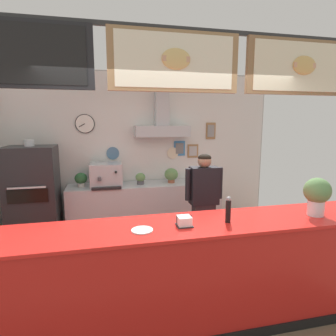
{
  "coord_description": "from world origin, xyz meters",
  "views": [
    {
      "loc": [
        -0.68,
        -2.72,
        2.04
      ],
      "look_at": [
        0.13,
        0.84,
        1.44
      ],
      "focal_mm": 30.2,
      "sensor_mm": 36.0,
      "label": 1
    }
  ],
  "objects_px": {
    "potted_sage": "(81,179)",
    "basil_vase": "(317,195)",
    "pepper_grinder": "(228,210)",
    "potted_rosemary": "(171,175)",
    "condiment_plate": "(142,230)",
    "espresso_machine": "(106,175)",
    "napkin_holder": "(184,222)",
    "shop_worker": "(204,205)",
    "pizza_oven": "(34,199)",
    "potted_oregano": "(140,178)"
  },
  "relations": [
    {
      "from": "potted_sage",
      "to": "basil_vase",
      "type": "bearing_deg",
      "value": -44.86
    },
    {
      "from": "potted_sage",
      "to": "pepper_grinder",
      "type": "distance_m",
      "value": 2.96
    },
    {
      "from": "potted_rosemary",
      "to": "potted_sage",
      "type": "relative_size",
      "value": 1.09
    },
    {
      "from": "condiment_plate",
      "to": "espresso_machine",
      "type": "bearing_deg",
      "value": 96.55
    },
    {
      "from": "potted_rosemary",
      "to": "napkin_holder",
      "type": "bearing_deg",
      "value": -100.78
    },
    {
      "from": "potted_sage",
      "to": "condiment_plate",
      "type": "relative_size",
      "value": 1.25
    },
    {
      "from": "basil_vase",
      "to": "napkin_holder",
      "type": "distance_m",
      "value": 1.43
    },
    {
      "from": "potted_rosemary",
      "to": "pepper_grinder",
      "type": "relative_size",
      "value": 1.03
    },
    {
      "from": "shop_worker",
      "to": "espresso_machine",
      "type": "bearing_deg",
      "value": -42.76
    },
    {
      "from": "shop_worker",
      "to": "espresso_machine",
      "type": "xyz_separation_m",
      "value": [
        -1.34,
        1.24,
        0.26
      ]
    },
    {
      "from": "pizza_oven",
      "to": "potted_sage",
      "type": "relative_size",
      "value": 7.19
    },
    {
      "from": "basil_vase",
      "to": "potted_sage",
      "type": "bearing_deg",
      "value": 135.14
    },
    {
      "from": "espresso_machine",
      "to": "napkin_holder",
      "type": "distance_m",
      "value": 2.58
    },
    {
      "from": "pizza_oven",
      "to": "napkin_holder",
      "type": "distance_m",
      "value": 2.88
    },
    {
      "from": "condiment_plate",
      "to": "napkin_holder",
      "type": "xyz_separation_m",
      "value": [
        0.4,
        0.03,
        0.04
      ]
    },
    {
      "from": "pepper_grinder",
      "to": "napkin_holder",
      "type": "height_order",
      "value": "pepper_grinder"
    },
    {
      "from": "potted_rosemary",
      "to": "condiment_plate",
      "type": "xyz_separation_m",
      "value": [
        -0.88,
        -2.53,
        0.0
      ]
    },
    {
      "from": "pizza_oven",
      "to": "potted_sage",
      "type": "bearing_deg",
      "value": 22.57
    },
    {
      "from": "potted_oregano",
      "to": "potted_sage",
      "type": "bearing_deg",
      "value": 178.38
    },
    {
      "from": "espresso_machine",
      "to": "shop_worker",
      "type": "bearing_deg",
      "value": -42.78
    },
    {
      "from": "pizza_oven",
      "to": "napkin_holder",
      "type": "xyz_separation_m",
      "value": [
        1.82,
        -2.22,
        0.28
      ]
    },
    {
      "from": "napkin_holder",
      "to": "pizza_oven",
      "type": "bearing_deg",
      "value": 129.31
    },
    {
      "from": "pizza_oven",
      "to": "potted_rosemary",
      "type": "bearing_deg",
      "value": 6.84
    },
    {
      "from": "napkin_holder",
      "to": "shop_worker",
      "type": "bearing_deg",
      "value": 62.39
    },
    {
      "from": "napkin_holder",
      "to": "potted_oregano",
      "type": "bearing_deg",
      "value": 92.18
    },
    {
      "from": "potted_oregano",
      "to": "potted_rosemary",
      "type": "relative_size",
      "value": 0.77
    },
    {
      "from": "shop_worker",
      "to": "pepper_grinder",
      "type": "relative_size",
      "value": 6.16
    },
    {
      "from": "shop_worker",
      "to": "potted_oregano",
      "type": "distance_m",
      "value": 1.46
    },
    {
      "from": "espresso_machine",
      "to": "condiment_plate",
      "type": "height_order",
      "value": "espresso_machine"
    },
    {
      "from": "shop_worker",
      "to": "espresso_machine",
      "type": "relative_size",
      "value": 2.97
    },
    {
      "from": "pizza_oven",
      "to": "basil_vase",
      "type": "bearing_deg",
      "value": -34.56
    },
    {
      "from": "pizza_oven",
      "to": "basil_vase",
      "type": "xyz_separation_m",
      "value": [
        3.24,
        -2.23,
        0.45
      ]
    },
    {
      "from": "espresso_machine",
      "to": "potted_oregano",
      "type": "xyz_separation_m",
      "value": [
        0.6,
        0.0,
        -0.09
      ]
    },
    {
      "from": "pepper_grinder",
      "to": "condiment_plate",
      "type": "bearing_deg",
      "value": -177.79
    },
    {
      "from": "condiment_plate",
      "to": "napkin_holder",
      "type": "distance_m",
      "value": 0.41
    },
    {
      "from": "potted_oregano",
      "to": "pepper_grinder",
      "type": "distance_m",
      "value": 2.55
    },
    {
      "from": "potted_sage",
      "to": "pizza_oven",
      "type": "bearing_deg",
      "value": -157.43
    },
    {
      "from": "condiment_plate",
      "to": "pizza_oven",
      "type": "bearing_deg",
      "value": 122.09
    },
    {
      "from": "shop_worker",
      "to": "napkin_holder",
      "type": "bearing_deg",
      "value": 62.41
    },
    {
      "from": "basil_vase",
      "to": "pizza_oven",
      "type": "bearing_deg",
      "value": 145.44
    },
    {
      "from": "pepper_grinder",
      "to": "basil_vase",
      "type": "height_order",
      "value": "basil_vase"
    },
    {
      "from": "espresso_machine",
      "to": "pepper_grinder",
      "type": "bearing_deg",
      "value": -65.46
    },
    {
      "from": "pepper_grinder",
      "to": "napkin_holder",
      "type": "xyz_separation_m",
      "value": [
        -0.44,
        0.0,
        -0.09
      ]
    },
    {
      "from": "condiment_plate",
      "to": "napkin_holder",
      "type": "bearing_deg",
      "value": 4.91
    },
    {
      "from": "pepper_grinder",
      "to": "shop_worker",
      "type": "bearing_deg",
      "value": 80.55
    },
    {
      "from": "espresso_machine",
      "to": "potted_oregano",
      "type": "bearing_deg",
      "value": 0.07
    },
    {
      "from": "potted_oregano",
      "to": "napkin_holder",
      "type": "xyz_separation_m",
      "value": [
        0.09,
        -2.48,
        0.08
      ]
    },
    {
      "from": "potted_oregano",
      "to": "potted_sage",
      "type": "distance_m",
      "value": 1.02
    },
    {
      "from": "potted_sage",
      "to": "potted_rosemary",
      "type": "bearing_deg",
      "value": -0.64
    },
    {
      "from": "potted_sage",
      "to": "condiment_plate",
      "type": "height_order",
      "value": "potted_sage"
    }
  ]
}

